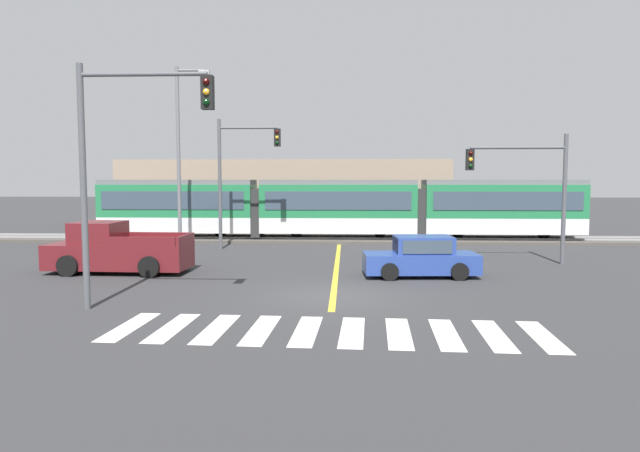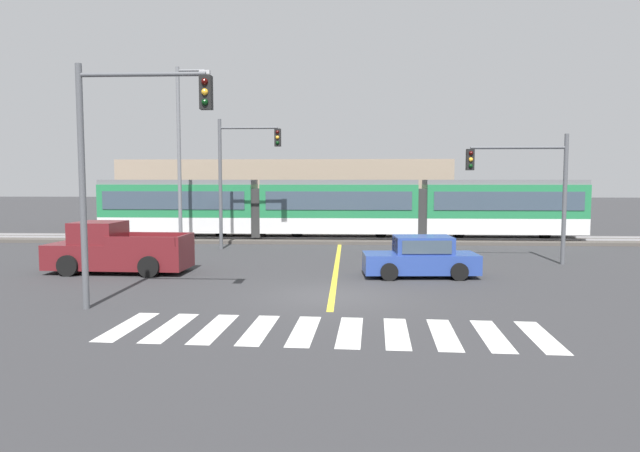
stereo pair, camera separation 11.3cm
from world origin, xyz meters
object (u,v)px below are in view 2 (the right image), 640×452
Objects in this scene: sedan_crossing at (421,258)px; traffic_light_mid_right at (529,179)px; traffic_light_far_left at (239,165)px; traffic_light_near_left at (123,148)px; street_lamp_west at (182,148)px; light_rail_tram at (339,206)px; pickup_truck at (116,251)px.

sedan_crossing is 0.77× the size of traffic_light_mid_right.
sedan_crossing is 0.64× the size of traffic_light_far_left.
street_lamp_west is (-2.75, 14.76, 0.83)m from traffic_light_near_left.
light_rail_tram is 14.67m from pickup_truck.
street_lamp_west is at bearing 89.11° from pickup_truck.
sedan_crossing is 6.69m from traffic_light_mid_right.
street_lamp_west reaches higher than sedan_crossing.
sedan_crossing is 0.45× the size of street_lamp_west.
traffic_light_near_left is (-0.53, -13.84, 0.13)m from traffic_light_far_left.
traffic_light_mid_right is 16.65m from traffic_light_near_left.
traffic_light_mid_right is (4.95, 3.41, 2.94)m from sedan_crossing.
light_rail_tram is at bearing 54.65° from pickup_truck.
sedan_crossing is 11.27m from traffic_light_near_left.
traffic_light_mid_right is at bearing 10.39° from pickup_truck.
traffic_light_far_left is 3.53m from street_lamp_west.
light_rail_tram is 4.14× the size of traffic_light_near_left.
street_lamp_west reaches higher than pickup_truck.
pickup_truck is (-8.46, -11.92, -1.20)m from light_rail_tram.
pickup_truck is 9.66m from street_lamp_west.
traffic_light_mid_right is (16.69, 3.06, 2.80)m from pickup_truck.
traffic_light_mid_right is 17.52m from street_lamp_west.
traffic_light_near_left is at bearing -92.18° from traffic_light_far_left.
street_lamp_west is (-3.27, 0.92, 0.95)m from traffic_light_far_left.
pickup_truck is at bearing -125.35° from light_rail_tram.
traffic_light_far_left is (3.41, 7.63, 3.52)m from pickup_truck.
traffic_light_far_left is at bearing 136.23° from sedan_crossing.
street_lamp_west is at bearing 164.22° from traffic_light_far_left.
street_lamp_west is at bearing 161.63° from traffic_light_mid_right.
traffic_light_far_left is 0.99× the size of traffic_light_near_left.
traffic_light_mid_right is (8.23, -8.86, 1.60)m from light_rail_tram.
pickup_truck is at bearing -169.61° from traffic_light_mid_right.
pickup_truck is 17.20m from traffic_light_mid_right.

